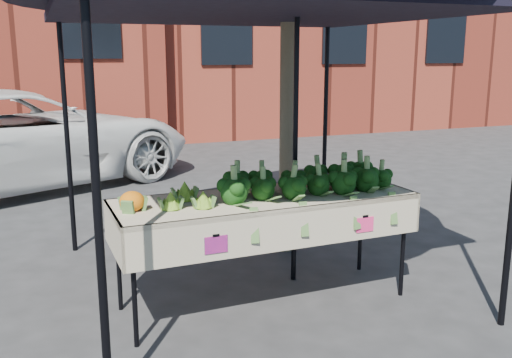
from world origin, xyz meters
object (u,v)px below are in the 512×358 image
vehicle (6,5)px  street_tree (288,37)px  table (265,250)px  canopy (254,130)px

vehicle → street_tree: 4.85m
table → vehicle: 5.95m
vehicle → canopy: bearing=178.1°
canopy → street_tree: bearing=47.9°
table → vehicle: (-1.93, 5.17, 2.24)m
table → vehicle: vehicle is taller
table → vehicle: bearing=110.5°
canopy → street_tree: 1.21m
vehicle → street_tree: (2.61, -4.05, -0.52)m
table → vehicle: size_ratio=0.45×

